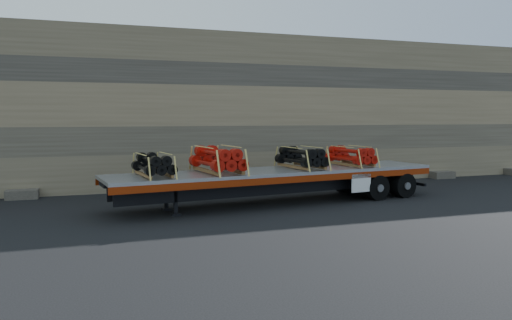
{
  "coord_description": "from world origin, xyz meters",
  "views": [
    {
      "loc": [
        -5.67,
        -16.57,
        3.22
      ],
      "look_at": [
        0.54,
        1.33,
        1.56
      ],
      "focal_mm": 35.0,
      "sensor_mm": 36.0,
      "label": 1
    }
  ],
  "objects_px": {
    "bundle_front": "(153,165)",
    "bundle_midfront": "(217,160)",
    "bundle_rear": "(351,156)",
    "bundle_midrear": "(301,158)",
    "trailer": "(278,186)"
  },
  "relations": [
    {
      "from": "bundle_front",
      "to": "bundle_midfront",
      "type": "distance_m",
      "value": 2.26
    },
    {
      "from": "bundle_front",
      "to": "bundle_midfront",
      "type": "xyz_separation_m",
      "value": [
        2.24,
        0.28,
        0.08
      ]
    },
    {
      "from": "bundle_rear",
      "to": "bundle_midrear",
      "type": "bearing_deg",
      "value": -180.0
    },
    {
      "from": "trailer",
      "to": "bundle_rear",
      "type": "height_order",
      "value": "bundle_rear"
    },
    {
      "from": "trailer",
      "to": "bundle_front",
      "type": "relative_size",
      "value": 6.27
    },
    {
      "from": "trailer",
      "to": "bundle_rear",
      "type": "bearing_deg",
      "value": 0.0
    },
    {
      "from": "bundle_midfront",
      "to": "bundle_front",
      "type": "bearing_deg",
      "value": 180.0
    },
    {
      "from": "bundle_rear",
      "to": "trailer",
      "type": "bearing_deg",
      "value": -180.0
    },
    {
      "from": "bundle_front",
      "to": "bundle_rear",
      "type": "bearing_deg",
      "value": -0.0
    },
    {
      "from": "bundle_front",
      "to": "bundle_midfront",
      "type": "relative_size",
      "value": 0.81
    },
    {
      "from": "bundle_midfront",
      "to": "bundle_rear",
      "type": "height_order",
      "value": "bundle_midfront"
    },
    {
      "from": "bundle_front",
      "to": "bundle_midfront",
      "type": "height_order",
      "value": "bundle_midfront"
    },
    {
      "from": "bundle_midfront",
      "to": "bundle_midrear",
      "type": "xyz_separation_m",
      "value": [
        3.39,
        0.43,
        -0.05
      ]
    },
    {
      "from": "bundle_midfront",
      "to": "bundle_rear",
      "type": "relative_size",
      "value": 1.19
    },
    {
      "from": "bundle_midrear",
      "to": "bundle_midfront",
      "type": "bearing_deg",
      "value": -180.0
    }
  ]
}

